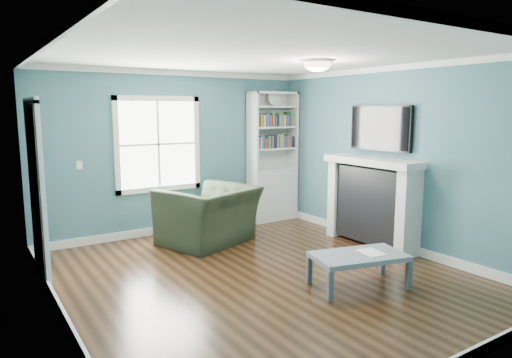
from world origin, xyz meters
TOP-DOWN VIEW (x-y plane):
  - floor at (0.00, 0.00)m, footprint 5.00×5.00m
  - room_walls at (0.00, 0.00)m, footprint 5.00×5.00m
  - trim at (0.00, 0.00)m, footprint 4.50×5.00m
  - window at (-0.30, 2.49)m, footprint 1.40×0.06m
  - bookshelf at (1.77, 2.30)m, footprint 0.90×0.35m
  - fireplace at (2.08, 0.20)m, footprint 0.44×1.58m
  - tv at (2.20, 0.20)m, footprint 0.06×1.10m
  - door at (-2.22, 1.40)m, footprint 0.12×0.98m
  - ceiling_fixture at (0.90, 0.10)m, footprint 0.38×0.38m
  - light_switch at (-1.50, 2.48)m, footprint 0.08×0.01m
  - recliner at (0.12, 1.60)m, footprint 1.51×1.24m
  - coffee_table at (0.75, -0.85)m, footprint 1.15×0.81m
  - paper_sheet at (0.91, -0.89)m, footprint 0.28×0.33m

SIDE VIEW (x-z plane):
  - floor at x=0.00m, z-range 0.00..0.00m
  - coffee_table at x=0.75m, z-range 0.14..0.52m
  - paper_sheet at x=0.91m, z-range 0.38..0.38m
  - recliner at x=0.12m, z-range 0.00..1.13m
  - fireplace at x=2.08m, z-range -0.01..1.29m
  - bookshelf at x=1.77m, z-range -0.23..2.08m
  - door at x=-2.22m, z-range -0.01..2.16m
  - light_switch at x=-1.50m, z-range 1.14..1.26m
  - trim at x=0.00m, z-range -0.06..2.54m
  - window at x=-0.30m, z-range 0.70..2.20m
  - room_walls at x=0.00m, z-range -0.92..4.08m
  - tv at x=2.20m, z-range 1.40..2.05m
  - ceiling_fixture at x=0.90m, z-range 2.47..2.63m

